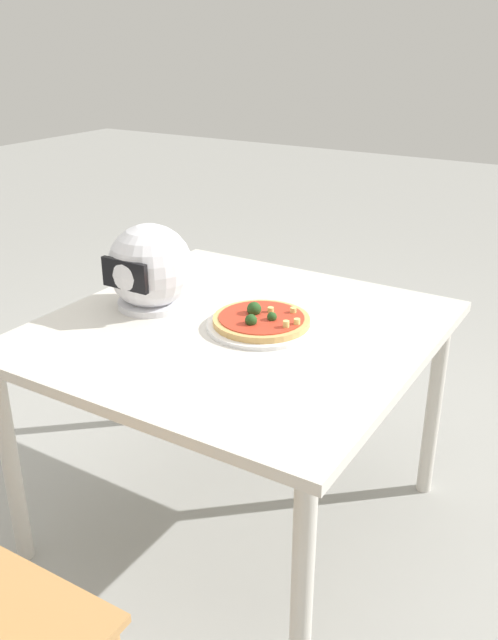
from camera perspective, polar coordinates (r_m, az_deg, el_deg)
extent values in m
plane|color=#9E9E99|center=(2.29, -0.92, -16.73)|extent=(14.00, 14.00, 0.00)
cube|color=beige|center=(1.92, -1.06, -0.89)|extent=(1.06, 1.07, 0.03)
cylinder|color=beige|center=(2.31, 15.54, -7.13)|extent=(0.05, 0.05, 0.67)
cylinder|color=beige|center=(2.66, -4.02, -1.97)|extent=(0.05, 0.05, 0.67)
cylinder|color=beige|center=(1.59, 4.54, -22.65)|extent=(0.05, 0.05, 0.67)
cylinder|color=beige|center=(2.07, -19.73, -11.59)|extent=(0.05, 0.05, 0.67)
cylinder|color=white|center=(1.90, 1.07, -0.46)|extent=(0.32, 0.32, 0.01)
cylinder|color=tan|center=(1.89, 1.07, -0.04)|extent=(0.28, 0.28, 0.02)
cylinder|color=red|center=(1.89, 1.07, 0.25)|extent=(0.24, 0.24, 0.00)
sphere|color=#234C1E|center=(1.87, 1.98, 0.28)|extent=(0.03, 0.03, 0.03)
sphere|color=#234C1E|center=(1.84, 0.17, -0.02)|extent=(0.03, 0.03, 0.03)
sphere|color=#234C1E|center=(1.91, 0.44, 0.95)|extent=(0.04, 0.04, 0.04)
cylinder|color=#E0D172|center=(1.92, 1.86, 0.90)|extent=(0.03, 0.03, 0.01)
cylinder|color=#E0D172|center=(1.84, 4.13, -0.12)|extent=(0.03, 0.03, 0.02)
cylinder|color=#E0D172|center=(1.92, 3.82, 0.87)|extent=(0.02, 0.02, 0.01)
cylinder|color=#E0D172|center=(1.82, 3.19, -0.34)|extent=(0.02, 0.02, 0.02)
sphere|color=silver|center=(2.03, -8.48, 4.59)|extent=(0.26, 0.26, 0.26)
cylinder|color=silver|center=(2.07, -8.28, 1.48)|extent=(0.21, 0.21, 0.02)
cube|color=black|center=(1.94, -10.60, 3.82)|extent=(0.16, 0.02, 0.09)
cylinder|color=#B7844C|center=(1.77, -20.29, -23.86)|extent=(0.04, 0.04, 0.43)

